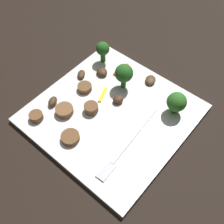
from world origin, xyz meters
TOP-DOWN VIEW (x-y plane):
  - ground_plane at (0.00, 0.00)m, footprint 1.40×1.40m
  - plate at (0.00, 0.00)m, footprint 0.28×0.28m
  - fork at (0.04, 0.07)m, footprint 0.18×0.02m
  - broccoli_floret_0 at (-0.10, -0.11)m, footprint 0.03×0.03m
  - broccoli_floret_1 at (-0.08, 0.09)m, footprint 0.04×0.04m
  - broccoli_floret_2 at (-0.07, -0.03)m, footprint 0.04×0.04m
  - sausage_slice_0 at (0.11, -0.10)m, footprint 0.03×0.03m
  - sausage_slice_1 at (-0.01, -0.08)m, footprint 0.04×0.04m
  - sausage_slice_2 at (0.06, -0.07)m, footprint 0.04×0.04m
  - sausage_slice_3 at (0.10, -0.02)m, footprint 0.05×0.05m
  - sausage_slice_4 at (0.02, -0.03)m, footprint 0.03×0.03m
  - mushroom_0 at (-0.06, -0.08)m, footprint 0.03×0.03m
  - mushroom_1 at (-0.03, -0.11)m, footprint 0.03×0.03m
  - mushroom_2 at (-0.11, 0.01)m, footprint 0.03×0.03m
  - mushroom_3 at (0.06, -0.10)m, footprint 0.03×0.02m
  - mushroom_4 at (-0.03, -0.01)m, footprint 0.03×0.02m
  - pepper_strip_0 at (-0.02, -0.04)m, footprint 0.04×0.02m
  - pepper_strip_1 at (-0.10, -0.06)m, footprint 0.04×0.01m

SIDE VIEW (x-z plane):
  - ground_plane at x=0.00m, z-range 0.00..0.00m
  - plate at x=0.00m, z-range 0.00..0.01m
  - pepper_strip_1 at x=-0.10m, z-range 0.01..0.01m
  - fork at x=0.04m, z-range 0.01..0.01m
  - pepper_strip_0 at x=-0.02m, z-range 0.01..0.01m
  - mushroom_1 at x=-0.03m, z-range 0.01..0.02m
  - mushroom_2 at x=-0.11m, z-range 0.01..0.02m
  - sausage_slice_3 at x=0.10m, z-range 0.01..0.02m
  - sausage_slice_1 at x=-0.01m, z-range 0.01..0.02m
  - mushroom_3 at x=0.06m, z-range 0.01..0.02m
  - mushroom_0 at x=-0.06m, z-range 0.01..0.02m
  - sausage_slice_0 at x=0.11m, z-range 0.01..0.02m
  - sausage_slice_2 at x=0.06m, z-range 0.01..0.02m
  - mushroom_4 at x=-0.03m, z-range 0.01..0.02m
  - sausage_slice_4 at x=0.02m, z-range 0.01..0.03m
  - broccoli_floret_1 at x=-0.08m, z-range 0.02..0.06m
  - broccoli_floret_0 at x=-0.10m, z-range 0.02..0.07m
  - broccoli_floret_2 at x=-0.07m, z-range 0.02..0.08m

